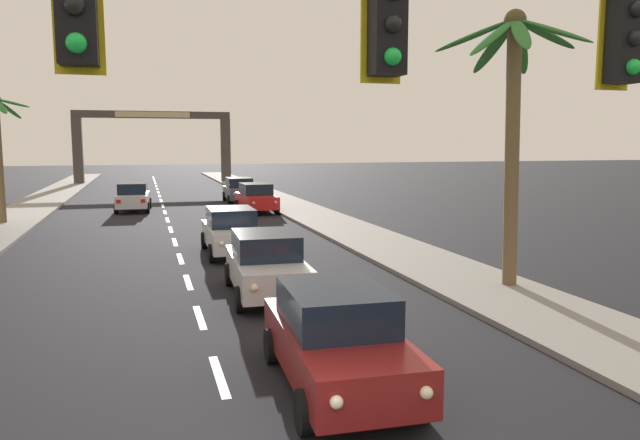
% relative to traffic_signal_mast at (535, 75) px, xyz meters
% --- Properties ---
extents(sidewalk_right, '(3.20, 110.00, 0.14)m').
position_rel_traffic_signal_mast_xyz_m(sidewalk_right, '(4.96, 20.25, -4.69)').
color(sidewalk_right, gray).
rests_on(sidewalk_right, ground).
extents(lane_markings, '(4.28, 87.72, 0.01)m').
position_rel_traffic_signal_mast_xyz_m(lane_markings, '(-2.43, 20.37, -4.75)').
color(lane_markings, silver).
rests_on(lane_markings, ground).
extents(traffic_signal_mast, '(11.28, 0.41, 6.72)m').
position_rel_traffic_signal_mast_xyz_m(traffic_signal_mast, '(0.00, 0.00, 0.00)').
color(traffic_signal_mast, '#2D2D33').
rests_on(traffic_signal_mast, ground).
extents(sedan_lead_at_stop_bar, '(2.08, 4.50, 1.68)m').
position_rel_traffic_signal_mast_xyz_m(sedan_lead_at_stop_bar, '(-1.02, 3.59, -3.90)').
color(sedan_lead_at_stop_bar, maroon).
rests_on(sedan_lead_at_stop_bar, ground).
extents(sedan_third_in_queue, '(2.10, 4.51, 1.68)m').
position_rel_traffic_signal_mast_xyz_m(sedan_third_in_queue, '(-0.94, 9.92, -3.90)').
color(sedan_third_in_queue, silver).
rests_on(sedan_third_in_queue, ground).
extents(sedan_fifth_in_queue, '(1.97, 4.46, 1.68)m').
position_rel_traffic_signal_mast_xyz_m(sedan_fifth_in_queue, '(-0.97, 16.24, -3.90)').
color(sedan_fifth_in_queue, silver).
rests_on(sedan_fifth_in_queue, ground).
extents(sedan_oncoming_far, '(2.12, 4.52, 1.68)m').
position_rel_traffic_signal_mast_xyz_m(sedan_oncoming_far, '(-4.60, 31.90, -3.90)').
color(sedan_oncoming_far, silver).
rests_on(sedan_oncoming_far, ground).
extents(sedan_parked_nearest_kerb, '(2.05, 4.49, 1.68)m').
position_rel_traffic_signal_mast_xyz_m(sedan_parked_nearest_kerb, '(2.32, 29.23, -3.90)').
color(sedan_parked_nearest_kerb, red).
rests_on(sedan_parked_nearest_kerb, ground).
extents(sedan_parked_mid_kerb, '(2.01, 4.47, 1.68)m').
position_rel_traffic_signal_mast_xyz_m(sedan_parked_mid_kerb, '(2.25, 35.25, -3.90)').
color(sedan_parked_mid_kerb, '#4C515B').
rests_on(sedan_parked_mid_kerb, ground).
extents(palm_right_second, '(3.99, 3.78, 7.53)m').
position_rel_traffic_signal_mast_xyz_m(palm_right_second, '(5.57, 8.72, 0.49)').
color(palm_right_second, brown).
rests_on(palm_right_second, ground).
extents(town_gateway_arch, '(15.13, 0.90, 7.13)m').
position_rel_traffic_signal_mast_xyz_m(town_gateway_arch, '(-2.84, 57.20, -0.15)').
color(town_gateway_arch, '#423D38').
rests_on(town_gateway_arch, ground).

